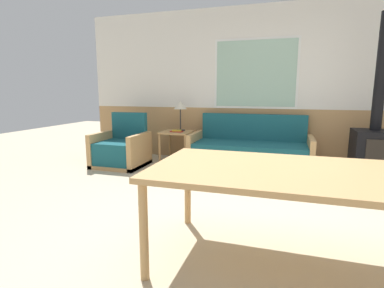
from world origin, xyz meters
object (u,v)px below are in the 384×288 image
side_table (177,136)px  table_lamp (180,107)px  couch (250,152)px  dining_table (303,178)px  wood_stove (375,140)px  armchair (121,150)px

side_table → table_lamp: bearing=67.3°
table_lamp → couch: bearing=-6.2°
dining_table → wood_stove: wood_stove is taller
couch → table_lamp: table_lamp is taller
armchair → couch: bearing=8.5°
dining_table → wood_stove: size_ratio=0.91×
armchair → dining_table: bearing=-45.5°
armchair → wood_stove: size_ratio=0.38×
side_table → couch: bearing=-2.0°
armchair → side_table: 1.01m
armchair → wood_stove: bearing=-0.3°
couch → side_table: couch is taller
side_table → dining_table: size_ratio=0.26×
armchair → table_lamp: bearing=33.8°
couch → table_lamp: 1.47m
dining_table → wood_stove: bearing=67.8°
dining_table → side_table: bearing=124.8°
table_lamp → dining_table: 3.56m
wood_stove → side_table: bearing=176.4°
armchair → table_lamp: size_ratio=1.66×
armchair → side_table: bearing=31.1°
armchair → wood_stove: 3.91m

